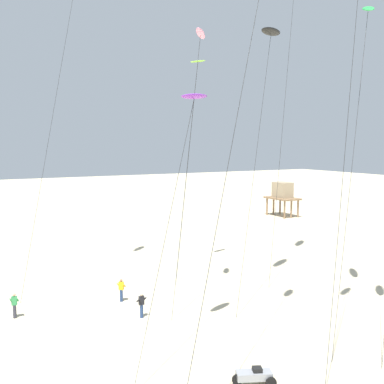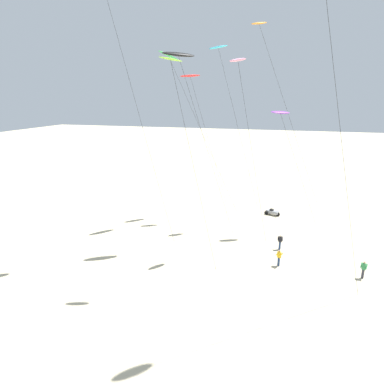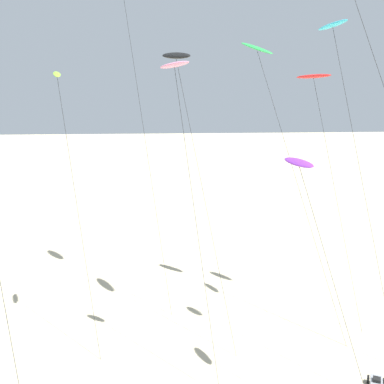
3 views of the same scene
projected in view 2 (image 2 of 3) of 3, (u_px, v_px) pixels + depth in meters
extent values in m
plane|color=beige|center=(313.00, 242.00, 37.07)|extent=(260.00, 260.00, 0.00)
cylinder|color=#262626|center=(142.00, 126.00, 32.68)|extent=(3.57, 5.11, 25.79)
ellipsoid|color=red|center=(190.00, 76.00, 42.26)|extent=(2.43, 2.60, 0.54)
cylinder|color=#262626|center=(210.00, 146.00, 45.70)|extent=(3.32, 4.75, 18.13)
ellipsoid|color=green|center=(169.00, 56.00, 38.40)|extent=(2.55, 2.30, 1.14)
cylinder|color=#262626|center=(206.00, 142.00, 42.71)|extent=(5.50, 7.87, 20.18)
ellipsoid|color=orange|center=(259.00, 23.00, 37.44)|extent=(1.74, 1.98, 0.64)
cylinder|color=#262626|center=(293.00, 128.00, 42.49)|extent=(6.49, 9.30, 23.58)
cylinder|color=#262626|center=(342.00, 142.00, 22.58)|extent=(4.21, 6.02, 25.40)
ellipsoid|color=#33BFE0|center=(218.00, 47.00, 40.35)|extent=(1.63, 2.38, 0.75)
cylinder|color=#262626|center=(240.00, 135.00, 44.40)|extent=(3.91, 5.59, 21.39)
ellipsoid|color=pink|center=(238.00, 60.00, 30.47)|extent=(1.93, 1.72, 0.64)
cylinder|color=#262626|center=(253.00, 160.00, 33.78)|extent=(2.48, 3.54, 18.84)
ellipsoid|color=#8CD833|center=(170.00, 59.00, 24.84)|extent=(0.92, 1.86, 0.47)
cylinder|color=#262626|center=(196.00, 177.00, 28.04)|extent=(2.38, 3.39, 18.34)
ellipsoid|color=black|center=(178.00, 54.00, 32.07)|extent=(2.47, 3.26, 0.78)
cylinder|color=#262626|center=(208.00, 154.00, 35.83)|extent=(3.79, 5.42, 19.49)
ellipsoid|color=purple|center=(280.00, 112.00, 36.58)|extent=(1.53, 2.31, 0.50)
cylinder|color=#262626|center=(299.00, 173.00, 39.53)|extent=(3.70, 5.29, 13.93)
cylinder|color=navy|center=(280.00, 246.00, 35.23)|extent=(0.22, 0.22, 0.88)
cube|color=black|center=(280.00, 239.00, 35.03)|extent=(0.22, 0.35, 0.58)
sphere|color=beige|center=(280.00, 236.00, 34.92)|extent=(0.20, 0.20, 0.20)
cylinder|color=black|center=(282.00, 239.00, 34.96)|extent=(0.51, 0.12, 0.39)
cylinder|color=black|center=(278.00, 239.00, 35.06)|extent=(0.51, 0.12, 0.39)
cylinder|color=#33333D|center=(363.00, 274.00, 29.64)|extent=(0.22, 0.22, 0.88)
cube|color=#338C4C|center=(364.00, 266.00, 29.43)|extent=(0.30, 0.39, 0.58)
sphere|color=tan|center=(365.00, 262.00, 29.32)|extent=(0.20, 0.20, 0.20)
cylinder|color=#338C4C|center=(367.00, 267.00, 29.30)|extent=(0.50, 0.25, 0.39)
cylinder|color=#338C4C|center=(361.00, 265.00, 29.54)|extent=(0.50, 0.25, 0.39)
cylinder|color=navy|center=(279.00, 262.00, 31.79)|extent=(0.22, 0.22, 0.88)
cube|color=gold|center=(279.00, 255.00, 31.59)|extent=(0.37, 0.39, 0.58)
sphere|color=#9E7051|center=(279.00, 251.00, 31.48)|extent=(0.20, 0.20, 0.20)
cylinder|color=gold|center=(281.00, 255.00, 31.40)|extent=(0.44, 0.39, 0.39)
cylinder|color=gold|center=(277.00, 253.00, 31.75)|extent=(0.44, 0.39, 0.39)
cube|color=gray|center=(273.00, 212.00, 45.48)|extent=(1.31, 1.84, 0.36)
cube|color=black|center=(272.00, 210.00, 45.49)|extent=(0.58, 0.58, 0.20)
cylinder|color=black|center=(278.00, 214.00, 45.04)|extent=(0.31, 0.53, 0.52)
cylinder|color=black|center=(269.00, 211.00, 46.31)|extent=(0.31, 0.53, 0.52)
cylinder|color=black|center=(266.00, 213.00, 45.63)|extent=(0.31, 0.53, 0.52)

